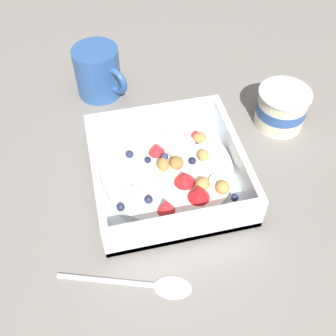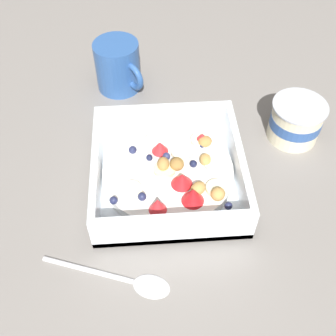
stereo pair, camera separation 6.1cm
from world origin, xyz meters
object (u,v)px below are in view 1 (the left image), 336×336
at_px(coffee_mug, 98,72).
at_px(spoon, 152,284).
at_px(fruit_bowl, 169,172).
at_px(yogurt_cup, 282,108).

bearing_deg(coffee_mug, spoon, 2.27).
height_order(spoon, coffee_mug, coffee_mug).
distance_m(fruit_bowl, yogurt_cup, 0.23).
relative_size(spoon, yogurt_cup, 1.95).
relative_size(spoon, coffee_mug, 1.73).
bearing_deg(spoon, coffee_mug, -177.73).
relative_size(fruit_bowl, spoon, 1.28).
distance_m(spoon, yogurt_cup, 0.36).
distance_m(fruit_bowl, coffee_mug, 0.24).
bearing_deg(yogurt_cup, coffee_mug, -117.42).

